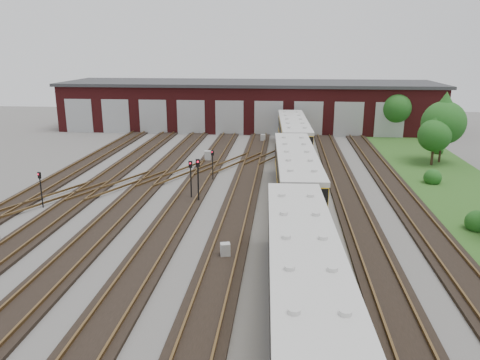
{
  "coord_description": "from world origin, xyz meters",
  "views": [
    {
      "loc": [
        5.09,
        -25.29,
        10.96
      ],
      "look_at": [
        2.07,
        5.95,
        2.0
      ],
      "focal_mm": 35.0,
      "sensor_mm": 36.0,
      "label": 1
    }
  ],
  "objects": [
    {
      "name": "ground",
      "position": [
        0.0,
        0.0,
        0.0
      ],
      "size": [
        120.0,
        120.0,
        0.0
      ],
      "primitive_type": "plane",
      "color": "#4B4845",
      "rests_on": "ground"
    },
    {
      "name": "track_network",
      "position": [
        -0.17,
        0.59,
        0.11
      ],
      "size": [
        30.4,
        70.0,
        0.33
      ],
      "color": "black",
      "rests_on": "ground"
    },
    {
      "name": "maintenance_shed",
      "position": [
        -0.01,
        39.97,
        3.2
      ],
      "size": [
        51.0,
        12.5,
        6.35
      ],
      "color": "#4E1315",
      "rests_on": "ground"
    },
    {
      "name": "grass_verge",
      "position": [
        19.0,
        10.0,
        0.03
      ],
      "size": [
        8.0,
        55.0,
        0.05
      ],
      "primitive_type": "cube",
      "color": "#264818",
      "rests_on": "ground"
    },
    {
      "name": "metro_train",
      "position": [
        6.0,
        8.2,
        1.99
      ],
      "size": [
        3.49,
        47.78,
        3.24
      ],
      "rotation": [
        0.0,
        0.0,
        0.04
      ],
      "color": "black",
      "rests_on": "ground"
    },
    {
      "name": "signal_mast_0",
      "position": [
        -11.82,
        4.52,
        1.67
      ],
      "size": [
        0.26,
        0.25,
        2.59
      ],
      "rotation": [
        0.0,
        0.0,
        -0.43
      ],
      "color": "black",
      "rests_on": "ground"
    },
    {
      "name": "signal_mast_1",
      "position": [
        -1.04,
        6.7,
        2.1
      ],
      "size": [
        0.32,
        0.3,
        3.25
      ],
      "rotation": [
        0.0,
        0.0,
        0.25
      ],
      "color": "black",
      "rests_on": "ground"
    },
    {
      "name": "signal_mast_2",
      "position": [
        -0.85,
        12.27,
        1.72
      ],
      "size": [
        0.24,
        0.23,
        2.69
      ],
      "rotation": [
        0.0,
        0.0,
        -0.3
      ],
      "color": "black",
      "rests_on": "ground"
    },
    {
      "name": "signal_mast_3",
      "position": [
        -1.7,
        7.32,
        1.9
      ],
      "size": [
        0.26,
        0.24,
        2.95
      ],
      "rotation": [
        0.0,
        0.0,
        -0.03
      ],
      "color": "black",
      "rests_on": "ground"
    },
    {
      "name": "relay_cabinet_1",
      "position": [
        -2.42,
        19.29,
        0.54
      ],
      "size": [
        0.73,
        0.64,
        1.08
      ],
      "primitive_type": "cube",
      "rotation": [
        0.0,
        0.0,
        0.17
      ],
      "color": "#A2A4A7",
      "rests_on": "ground"
    },
    {
      "name": "relay_cabinet_2",
      "position": [
        2.08,
        -2.43,
        0.43
      ],
      "size": [
        0.6,
        0.54,
        0.86
      ],
      "primitive_type": "cube",
      "rotation": [
        0.0,
        0.0,
        0.24
      ],
      "color": "#A2A4A7",
      "rests_on": "ground"
    },
    {
      "name": "relay_cabinet_3",
      "position": [
        2.55,
        29.64,
        0.47
      ],
      "size": [
        0.61,
        0.53,
        0.94
      ],
      "primitive_type": "cube",
      "rotation": [
        0.0,
        0.0,
        -0.12
      ],
      "color": "#A2A4A7",
      "rests_on": "ground"
    },
    {
      "name": "relay_cabinet_4",
      "position": [
        6.3,
        12.2,
        0.53
      ],
      "size": [
        0.69,
        0.6,
        1.07
      ],
      "primitive_type": "cube",
      "rotation": [
        0.0,
        0.0,
        0.1
      ],
      "color": "#A2A4A7",
      "rests_on": "ground"
    },
    {
      "name": "tree_0",
      "position": [
        18.82,
        34.76,
        4.09
      ],
      "size": [
        3.84,
        3.84,
        6.37
      ],
      "color": "#302115",
      "rests_on": "ground"
    },
    {
      "name": "tree_1",
      "position": [
        19.2,
        19.85,
        3.29
      ],
      "size": [
        3.09,
        3.09,
        5.13
      ],
      "color": "#302115",
      "rests_on": "ground"
    },
    {
      "name": "tree_2",
      "position": [
        20.29,
        21.08,
        4.43
      ],
      "size": [
        4.16,
        4.16,
        6.89
      ],
      "color": "#302115",
      "rests_on": "ground"
    },
    {
      "name": "bush_0",
      "position": [
        17.11,
        3.06,
        0.74
      ],
      "size": [
        1.48,
        1.48,
        1.48
      ],
      "primitive_type": "sphere",
      "color": "#1A4B15",
      "rests_on": "ground"
    },
    {
      "name": "bush_1",
      "position": [
        17.43,
        13.42,
        0.72
      ],
      "size": [
        1.45,
        1.45,
        1.45
      ],
      "primitive_type": "sphere",
      "color": "#1A4B15",
      "rests_on": "ground"
    },
    {
      "name": "bush_2",
      "position": [
        21.34,
        25.09,
        0.59
      ],
      "size": [
        1.18,
        1.18,
        1.18
      ],
      "primitive_type": "sphere",
      "color": "#1A4B15",
      "rests_on": "ground"
    }
  ]
}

